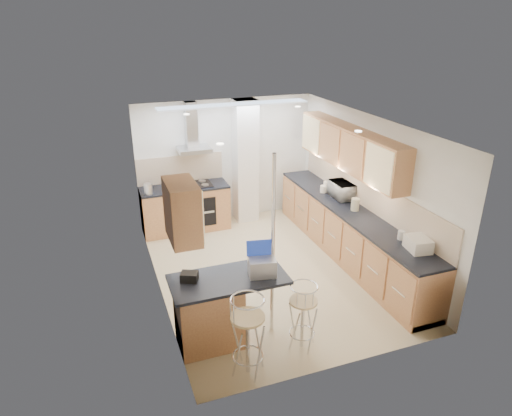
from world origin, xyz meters
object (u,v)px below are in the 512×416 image
object	(u,v)px
laptop	(262,267)
bar_stool_near	(248,336)
microwave	(343,190)
bread_bin	(418,244)
bar_stool_end	(303,316)

from	to	relation	value
laptop	bar_stool_near	xyz separation A→B (m)	(-0.40, -0.58, -0.53)
microwave	laptop	distance (m)	3.11
microwave	bread_bin	bearing A→B (deg)	179.73
laptop	bar_stool_end	xyz separation A→B (m)	(0.41, -0.38, -0.59)
bar_stool_near	bar_stool_end	bearing A→B (deg)	30.45
laptop	bar_stool_near	distance (m)	0.88
bar_stool_near	bread_bin	distance (m)	2.79
bar_stool_end	laptop	bearing A→B (deg)	65.75
bar_stool_end	bar_stool_near	bearing A→B (deg)	122.52
microwave	bar_stool_end	xyz separation A→B (m)	(-1.93, -2.43, -0.60)
bar_stool_near	bread_bin	xyz separation A→B (m)	(2.71, 0.48, 0.49)
microwave	bar_stool_near	xyz separation A→B (m)	(-2.74, -2.63, -0.54)
bar_stool_near	laptop	bearing A→B (deg)	72.39
bar_stool_near	bar_stool_end	size ratio (longest dim) A/B	1.14
microwave	bar_stool_end	size ratio (longest dim) A/B	0.57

